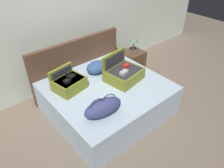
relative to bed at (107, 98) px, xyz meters
name	(u,v)px	position (x,y,z in m)	size (l,w,h in m)	color
ground_plane	(123,122)	(0.00, -0.40, -0.27)	(12.00, 12.00, 0.00)	#6B5B4C
back_wall	(62,20)	(0.00, 1.25, 1.03)	(8.00, 0.10, 2.60)	#B7C1B2
bed	(107,98)	(0.00, 0.00, 0.00)	(1.83, 1.69, 0.53)	#99ADBC
headboard	(78,65)	(0.00, 0.89, 0.25)	(1.87, 0.08, 1.03)	#4C3323
hard_case_large	(123,73)	(0.32, -0.04, 0.39)	(0.63, 0.56, 0.44)	olive
hard_case_medium	(69,83)	(-0.52, 0.32, 0.39)	(0.51, 0.46, 0.34)	olive
duffel_bag	(103,108)	(-0.47, -0.50, 0.40)	(0.58, 0.31, 0.32)	navy
pillow_near_headboard	(97,67)	(0.12, 0.42, 0.37)	(0.39, 0.29, 0.21)	navy
pillow_center_head	(60,74)	(-0.46, 0.70, 0.34)	(0.40, 0.25, 0.15)	navy
nightstand	(132,63)	(1.20, 0.60, -0.01)	(0.44, 0.40, 0.52)	#4C3323
table_lamp	(134,40)	(1.20, 0.60, 0.52)	(0.18, 0.18, 0.34)	#3F3833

